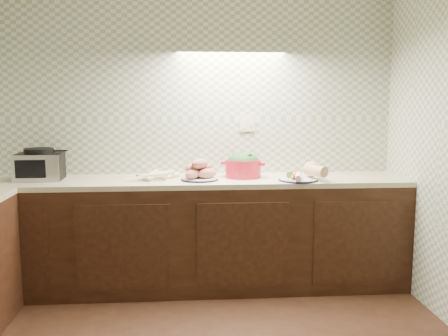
{
  "coord_description": "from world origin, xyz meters",
  "views": [
    {
      "loc": [
        0.03,
        -2.46,
        1.54
      ],
      "look_at": [
        0.31,
        1.25,
        1.02
      ],
      "focal_mm": 40.0,
      "sensor_mm": 36.0,
      "label": 1
    }
  ],
  "objects": [
    {
      "name": "toaster_oven",
      "position": [
        -1.13,
        1.54,
        1.02
      ],
      "size": [
        0.36,
        0.28,
        0.25
      ],
      "rotation": [
        0.0,
        0.0,
        0.03
      ],
      "color": "black",
      "rests_on": "counter"
    },
    {
      "name": "counter",
      "position": [
        -0.68,
        0.68,
        0.45
      ],
      "size": [
        3.6,
        3.6,
        0.9
      ],
      "color": "black",
      "rests_on": "ground"
    },
    {
      "name": "parsnip_pile",
      "position": [
        -0.24,
        1.44,
        0.93
      ],
      "size": [
        0.36,
        0.36,
        0.07
      ],
      "color": "beige",
      "rests_on": "counter"
    },
    {
      "name": "room",
      "position": [
        0.0,
        0.0,
        1.63
      ],
      "size": [
        3.6,
        3.6,
        2.6
      ],
      "color": "black",
      "rests_on": "ground"
    },
    {
      "name": "veg_plate",
      "position": [
        0.96,
        1.39,
        0.95
      ],
      "size": [
        0.39,
        0.39,
        0.14
      ],
      "rotation": [
        0.0,
        0.0,
        0.36
      ],
      "color": "#121039",
      "rests_on": "counter"
    },
    {
      "name": "onion_bowl",
      "position": [
        0.11,
        1.62,
        0.95
      ],
      "size": [
        0.17,
        0.17,
        0.13
      ],
      "color": "black",
      "rests_on": "counter"
    },
    {
      "name": "sweet_potato_plate",
      "position": [
        0.13,
        1.44,
        0.96
      ],
      "size": [
        0.3,
        0.3,
        0.17
      ],
      "rotation": [
        0.0,
        0.0,
        0.33
      ],
      "color": "#121039",
      "rests_on": "counter"
    },
    {
      "name": "dutch_oven",
      "position": [
        0.49,
        1.55,
        1.0
      ],
      "size": [
        0.37,
        0.36,
        0.21
      ],
      "rotation": [
        0.0,
        0.0,
        -0.28
      ],
      "color": "red",
      "rests_on": "counter"
    }
  ]
}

